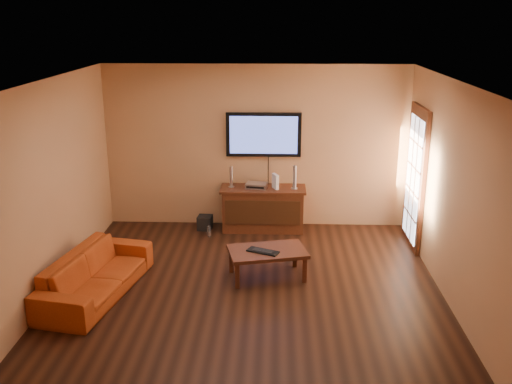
{
  "coord_description": "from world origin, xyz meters",
  "views": [
    {
      "loc": [
        0.34,
        -6.72,
        3.46
      ],
      "look_at": [
        0.06,
        0.8,
        1.1
      ],
      "focal_mm": 40.0,
      "sensor_mm": 36.0,
      "label": 1
    }
  ],
  "objects_px": {
    "television": "(264,135)",
    "av_receiver": "(257,185)",
    "sofa": "(95,267)",
    "game_console": "(275,181)",
    "bottle": "(209,231)",
    "speaker_left": "(231,178)",
    "speaker_right": "(295,178)",
    "subwoofer": "(205,223)",
    "media_console": "(263,209)",
    "keyboard": "(263,251)",
    "coffee_table": "(267,253)"
  },
  "relations": [
    {
      "from": "speaker_right",
      "to": "keyboard",
      "type": "height_order",
      "value": "speaker_right"
    },
    {
      "from": "sofa",
      "to": "bottle",
      "type": "distance_m",
      "value": 2.39
    },
    {
      "from": "speaker_right",
      "to": "av_receiver",
      "type": "xyz_separation_m",
      "value": [
        -0.62,
        0.04,
        -0.14
      ]
    },
    {
      "from": "television",
      "to": "speaker_right",
      "type": "relative_size",
      "value": 3.17
    },
    {
      "from": "sofa",
      "to": "speaker_right",
      "type": "height_order",
      "value": "speaker_right"
    },
    {
      "from": "subwoofer",
      "to": "av_receiver",
      "type": "bearing_deg",
      "value": 8.41
    },
    {
      "from": "media_console",
      "to": "game_console",
      "type": "relative_size",
      "value": 5.74
    },
    {
      "from": "sofa",
      "to": "av_receiver",
      "type": "relative_size",
      "value": 5.64
    },
    {
      "from": "television",
      "to": "keyboard",
      "type": "relative_size",
      "value": 2.67
    },
    {
      "from": "bottle",
      "to": "coffee_table",
      "type": "bearing_deg",
      "value": -56.15
    },
    {
      "from": "speaker_left",
      "to": "keyboard",
      "type": "distance_m",
      "value": 2.05
    },
    {
      "from": "media_console",
      "to": "game_console",
      "type": "distance_m",
      "value": 0.52
    },
    {
      "from": "av_receiver",
      "to": "subwoofer",
      "type": "distance_m",
      "value": 1.08
    },
    {
      "from": "speaker_left",
      "to": "bottle",
      "type": "height_order",
      "value": "speaker_left"
    },
    {
      "from": "av_receiver",
      "to": "game_console",
      "type": "distance_m",
      "value": 0.32
    },
    {
      "from": "av_receiver",
      "to": "sofa",
      "type": "bearing_deg",
      "value": -119.8
    },
    {
      "from": "sofa",
      "to": "av_receiver",
      "type": "distance_m",
      "value": 3.13
    },
    {
      "from": "av_receiver",
      "to": "subwoofer",
      "type": "relative_size",
      "value": 1.46
    },
    {
      "from": "keyboard",
      "to": "av_receiver",
      "type": "bearing_deg",
      "value": 94.69
    },
    {
      "from": "coffee_table",
      "to": "game_console",
      "type": "height_order",
      "value": "game_console"
    },
    {
      "from": "game_console",
      "to": "bottle",
      "type": "distance_m",
      "value": 1.35
    },
    {
      "from": "coffee_table",
      "to": "speaker_right",
      "type": "height_order",
      "value": "speaker_right"
    },
    {
      "from": "coffee_table",
      "to": "bottle",
      "type": "distance_m",
      "value": 1.76
    },
    {
      "from": "media_console",
      "to": "av_receiver",
      "type": "distance_m",
      "value": 0.41
    },
    {
      "from": "media_console",
      "to": "av_receiver",
      "type": "bearing_deg",
      "value": 177.12
    },
    {
      "from": "television",
      "to": "av_receiver",
      "type": "relative_size",
      "value": 3.62
    },
    {
      "from": "media_console",
      "to": "game_console",
      "type": "bearing_deg",
      "value": -9.02
    },
    {
      "from": "sofa",
      "to": "bottle",
      "type": "height_order",
      "value": "sofa"
    },
    {
      "from": "speaker_right",
      "to": "sofa",
      "type": "bearing_deg",
      "value": -137.58
    },
    {
      "from": "speaker_left",
      "to": "av_receiver",
      "type": "relative_size",
      "value": 1.03
    },
    {
      "from": "subwoofer",
      "to": "bottle",
      "type": "distance_m",
      "value": 0.35
    },
    {
      "from": "media_console",
      "to": "subwoofer",
      "type": "bearing_deg",
      "value": -177.75
    },
    {
      "from": "speaker_right",
      "to": "subwoofer",
      "type": "height_order",
      "value": "speaker_right"
    },
    {
      "from": "sofa",
      "to": "keyboard",
      "type": "bearing_deg",
      "value": -65.53
    },
    {
      "from": "coffee_table",
      "to": "bottle",
      "type": "bearing_deg",
      "value": 123.85
    },
    {
      "from": "sofa",
      "to": "subwoofer",
      "type": "height_order",
      "value": "sofa"
    },
    {
      "from": "speaker_left",
      "to": "bottle",
      "type": "xyz_separation_m",
      "value": [
        -0.34,
        -0.39,
        -0.8
      ]
    },
    {
      "from": "television",
      "to": "av_receiver",
      "type": "xyz_separation_m",
      "value": [
        -0.11,
        -0.22,
        -0.8
      ]
    },
    {
      "from": "keyboard",
      "to": "subwoofer",
      "type": "bearing_deg",
      "value": 118.83
    },
    {
      "from": "media_console",
      "to": "television",
      "type": "height_order",
      "value": "television"
    },
    {
      "from": "game_console",
      "to": "media_console",
      "type": "bearing_deg",
      "value": 147.3
    },
    {
      "from": "sofa",
      "to": "television",
      "type": "bearing_deg",
      "value": -27.42
    },
    {
      "from": "subwoofer",
      "to": "bottle",
      "type": "bearing_deg",
      "value": -66.52
    },
    {
      "from": "television",
      "to": "coffee_table",
      "type": "bearing_deg",
      "value": -87.01
    },
    {
      "from": "av_receiver",
      "to": "television",
      "type": "bearing_deg",
      "value": 73.45
    },
    {
      "from": "speaker_left",
      "to": "keyboard",
      "type": "xyz_separation_m",
      "value": [
        0.57,
        -1.91,
        -0.47
      ]
    },
    {
      "from": "television",
      "to": "subwoofer",
      "type": "distance_m",
      "value": 1.77
    },
    {
      "from": "game_console",
      "to": "bottle",
      "type": "xyz_separation_m",
      "value": [
        -1.07,
        -0.34,
        -0.76
      ]
    },
    {
      "from": "bottle",
      "to": "subwoofer",
      "type": "bearing_deg",
      "value": 107.95
    },
    {
      "from": "av_receiver",
      "to": "bottle",
      "type": "bearing_deg",
      "value": -144.3
    }
  ]
}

